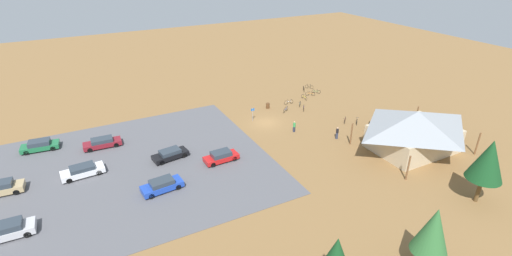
{
  "coord_description": "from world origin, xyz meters",
  "views": [
    {
      "loc": [
        24.72,
        43.92,
        23.82
      ],
      "look_at": [
        3.35,
        3.04,
        1.2
      ],
      "focal_mm": 25.74,
      "sensor_mm": 36.0,
      "label": 1
    }
  ],
  "objects": [
    {
      "name": "ground",
      "position": [
        0.0,
        0.0,
        0.0
      ],
      "size": [
        160.0,
        160.0,
        0.0
      ],
      "primitive_type": "plane",
      "color": "olive",
      "rests_on": "ground"
    },
    {
      "name": "parking_lot_asphalt",
      "position": [
        22.12,
        3.82,
        0.03
      ],
      "size": [
        35.38,
        28.24,
        0.05
      ],
      "primitive_type": "cube",
      "color": "#56565B",
      "rests_on": "ground"
    },
    {
      "name": "bike_pavilion",
      "position": [
        -13.0,
        15.95,
        3.06
      ],
      "size": [
        12.79,
        9.95,
        5.41
      ],
      "color": "#C6B28E",
      "rests_on": "ground"
    },
    {
      "name": "trash_bin",
      "position": [
        -2.97,
        -4.84,
        0.45
      ],
      "size": [
        0.6,
        0.6,
        0.9
      ],
      "primitive_type": "cylinder",
      "color": "brown",
      "rests_on": "ground"
    },
    {
      "name": "lot_sign",
      "position": [
        1.52,
        -1.52,
        1.41
      ],
      "size": [
        0.56,
        0.08,
        2.2
      ],
      "color": "#99999E",
      "rests_on": "ground"
    },
    {
      "name": "pine_midwest",
      "position": [
        -10.14,
        26.97,
        4.99
      ],
      "size": [
        3.47,
        3.47,
        7.2
      ],
      "color": "brown",
      "rests_on": "ground"
    },
    {
      "name": "pine_east",
      "position": [
        2.26,
        30.75,
        4.08
      ],
      "size": [
        2.89,
        2.89,
        6.2
      ],
      "color": "brown",
      "rests_on": "ground"
    },
    {
      "name": "bicycle_black_edge_north",
      "position": [
        -14.6,
        -9.57,
        0.35
      ],
      "size": [
        1.07,
        1.25,
        0.79
      ],
      "color": "black",
      "rests_on": "ground"
    },
    {
      "name": "bicycle_silver_trailside",
      "position": [
        -11.98,
        6.6,
        0.38
      ],
      "size": [
        1.2,
        1.32,
        0.87
      ],
      "color": "black",
      "rests_on": "ground"
    },
    {
      "name": "bicycle_orange_yard_right",
      "position": [
        -12.58,
        -6.35,
        0.36
      ],
      "size": [
        1.46,
        1.02,
        0.78
      ],
      "color": "black",
      "rests_on": "ground"
    },
    {
      "name": "bicycle_teal_front_row",
      "position": [
        -8.28,
        -3.24,
        0.35
      ],
      "size": [
        1.1,
        1.34,
        0.8
      ],
      "color": "black",
      "rests_on": "ground"
    },
    {
      "name": "bicycle_green_yard_front",
      "position": [
        -14.19,
        -6.83,
        0.34
      ],
      "size": [
        1.3,
        1.11,
        0.78
      ],
      "color": "black",
      "rests_on": "ground"
    },
    {
      "name": "bicycle_yellow_lone_east",
      "position": [
        -10.62,
        -5.43,
        0.36
      ],
      "size": [
        0.48,
        1.76,
        0.79
      ],
      "color": "black",
      "rests_on": "ground"
    },
    {
      "name": "bicycle_white_edge_south",
      "position": [
        -7.03,
        -4.79,
        0.37
      ],
      "size": [
        1.73,
        0.48,
        0.85
      ],
      "color": "black",
      "rests_on": "ground"
    },
    {
      "name": "bicycle_purple_lone_west",
      "position": [
        -7.75,
        -1.37,
        0.4
      ],
      "size": [
        1.05,
        1.55,
        0.91
      ],
      "color": "black",
      "rests_on": "ground"
    },
    {
      "name": "bicycle_red_near_porch",
      "position": [
        -10.64,
        5.47,
        0.4
      ],
      "size": [
        1.26,
        1.25,
        0.84
      ],
      "color": "black",
      "rests_on": "ground"
    },
    {
      "name": "bicycle_blue_mid_cluster",
      "position": [
        -4.83,
        -2.22,
        0.38
      ],
      "size": [
        1.49,
        0.97,
        0.86
      ],
      "color": "black",
      "rests_on": "ground"
    },
    {
      "name": "bicycle_black_yard_left",
      "position": [
        -12.87,
        -8.84,
        0.39
      ],
      "size": [
        0.87,
        1.65,
        0.84
      ],
      "color": "black",
      "rests_on": "ground"
    },
    {
      "name": "car_black_near_entry",
      "position": [
        15.83,
        3.72,
        0.68
      ],
      "size": [
        4.62,
        2.42,
        1.24
      ],
      "color": "black",
      "rests_on": "parking_lot_asphalt"
    },
    {
      "name": "car_blue_front_row",
      "position": [
        18.49,
        9.95,
        0.72
      ],
      "size": [
        4.59,
        2.24,
        1.34
      ],
      "color": "#1E42B2",
      "rests_on": "parking_lot_asphalt"
    },
    {
      "name": "car_red_end_stall",
      "position": [
        10.42,
        7.25,
        0.72
      ],
      "size": [
        4.34,
        1.92,
        1.34
      ],
      "color": "red",
      "rests_on": "parking_lot_asphalt"
    },
    {
      "name": "car_tan_mid_lot",
      "position": [
        34.05,
        2.56,
        0.77
      ],
      "size": [
        4.7,
        2.13,
        1.46
      ],
      "color": "tan",
      "rests_on": "parking_lot_asphalt"
    },
    {
      "name": "car_green_second_row",
      "position": [
        30.33,
        -6.35,
        0.73
      ],
      "size": [
        4.67,
        2.33,
        1.37
      ],
      "color": "#1E6B3D",
      "rests_on": "parking_lot_asphalt"
    },
    {
      "name": "car_silver_far_end",
      "position": [
        32.79,
        10.54,
        0.78
      ],
      "size": [
        4.46,
        1.99,
        1.47
      ],
      "color": "#BCBCC1",
      "rests_on": "parking_lot_asphalt"
    },
    {
      "name": "car_maroon_by_curb",
      "position": [
        22.99,
        -3.38,
        0.7
      ],
      "size": [
        4.82,
        1.97,
        1.29
      ],
      "color": "maroon",
      "rests_on": "parking_lot_asphalt"
    },
    {
      "name": "car_white_inner_stall",
      "position": [
        25.89,
        2.8,
        0.7
      ],
      "size": [
        4.79,
        2.19,
        1.29
      ],
      "color": "white",
      "rests_on": "parking_lot_asphalt"
    },
    {
      "name": "visitor_crossing_yard",
      "position": [
        -2.1,
        4.5,
        0.87
      ],
      "size": [
        0.4,
        0.37,
        1.66
      ],
      "color": "#2D3347",
      "rests_on": "ground"
    },
    {
      "name": "visitor_at_bikes",
      "position": [
        -6.19,
        9.06,
        0.92
      ],
      "size": [
        0.4,
        0.39,
        1.76
      ],
      "color": "#2D3347",
      "rests_on": "ground"
    }
  ]
}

